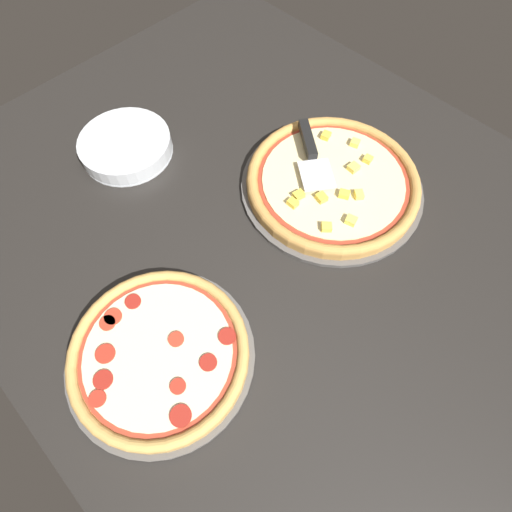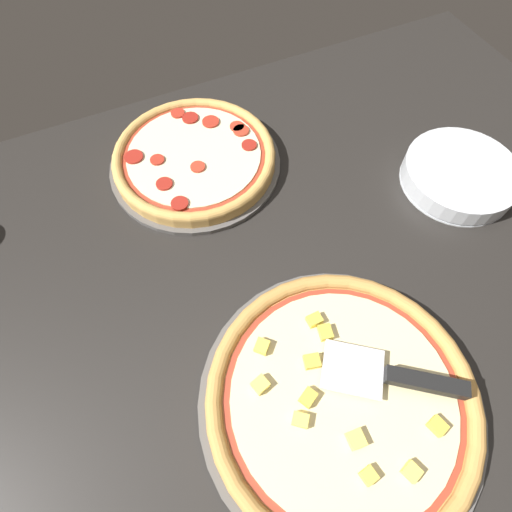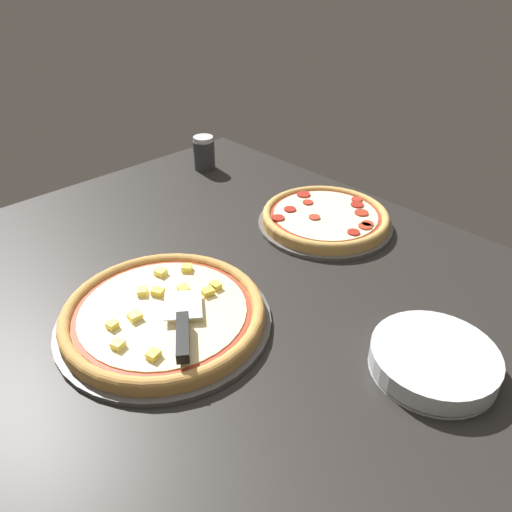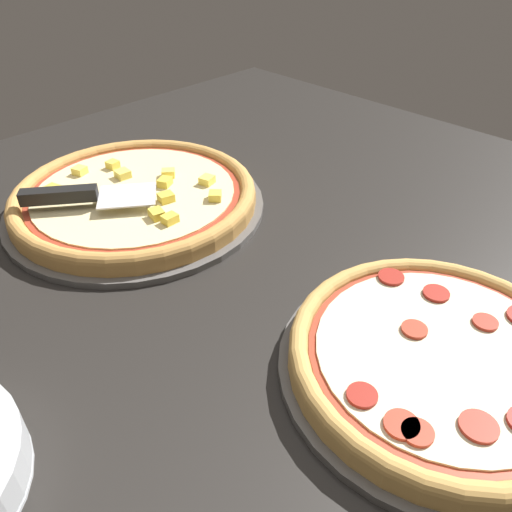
% 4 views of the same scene
% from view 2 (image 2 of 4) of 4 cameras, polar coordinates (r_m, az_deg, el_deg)
% --- Properties ---
extents(ground_plane, '(1.49, 1.19, 0.04)m').
position_cam_2_polar(ground_plane, '(0.69, 7.85, -6.78)').
color(ground_plane, black).
extents(pizza_pan_front, '(0.41, 0.41, 0.01)m').
position_cam_2_polar(pizza_pan_front, '(0.63, 11.88, -19.63)').
color(pizza_pan_front, '#565451').
rests_on(pizza_pan_front, ground_plane).
extents(pizza_front, '(0.39, 0.39, 0.04)m').
position_cam_2_polar(pizza_front, '(0.61, 12.23, -19.29)').
color(pizza_front, '#C68E47').
rests_on(pizza_front, pizza_pan_front).
extents(pizza_pan_back, '(0.34, 0.34, 0.01)m').
position_cam_2_polar(pizza_pan_back, '(0.84, -8.61, 12.91)').
color(pizza_pan_back, '#565451').
rests_on(pizza_pan_back, ground_plane).
extents(pizza_back, '(0.32, 0.32, 0.03)m').
position_cam_2_polar(pizza_back, '(0.82, -8.80, 13.88)').
color(pizza_back, tan).
rests_on(pizza_back, pizza_pan_back).
extents(serving_spatula, '(0.19, 0.15, 0.02)m').
position_cam_2_polar(serving_spatula, '(0.61, 21.01, -16.12)').
color(serving_spatula, silver).
rests_on(serving_spatula, pizza_front).
extents(plate_stack, '(0.22, 0.22, 0.04)m').
position_cam_2_polar(plate_stack, '(0.88, 27.04, 10.25)').
color(plate_stack, silver).
rests_on(plate_stack, ground_plane).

